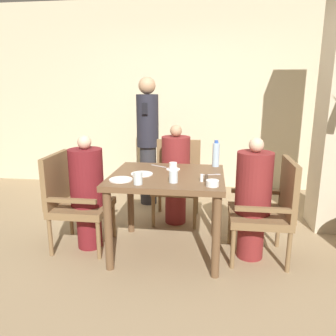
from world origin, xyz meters
The scene contains 21 objects.
ground_plane centered at (0.00, 0.00, 0.00)m, with size 16.00×16.00×0.00m, color #9E8460.
wall_back centered at (0.00, 2.24, 1.40)m, with size 8.00×0.06×2.80m.
dining_table centered at (0.00, 0.00, 0.65)m, with size 1.03×0.90×0.77m.
chair_left_side centered at (-0.92, 0.00, 0.50)m, with size 0.53×0.53×0.93m.
diner_in_left_chair centered at (-0.78, 0.00, 0.57)m, with size 0.32×0.32×1.11m.
chair_far_side centered at (0.00, 0.86, 0.50)m, with size 0.53×0.53×0.93m.
diner_in_far_chair centered at (0.00, 0.71, 0.59)m, with size 0.32×0.32×1.14m.
chair_right_side centered at (0.92, 0.00, 0.50)m, with size 0.53×0.53×0.93m.
diner_in_right_chair centered at (0.78, 0.00, 0.58)m, with size 0.32×0.32×1.12m.
standing_host centered at (-0.44, 1.31, 0.90)m, with size 0.28×0.32×1.67m.
plate_main_left centered at (-0.37, -0.24, 0.77)m, with size 0.20×0.20×0.01m.
plate_main_right centered at (-0.23, -0.03, 0.77)m, with size 0.20×0.20×0.01m.
teacup_with_saucer centered at (0.03, 0.19, 0.80)m, with size 0.14×0.14×0.07m.
bowl_small centered at (0.41, -0.31, 0.79)m, with size 0.11×0.11×0.05m.
water_bottle centered at (0.44, 0.38, 0.89)m, with size 0.07×0.07×0.27m.
glass_tall_near centered at (0.09, -0.25, 0.82)m, with size 0.07×0.07×0.10m.
glass_tall_mid centered at (-0.20, -0.34, 0.82)m, with size 0.07×0.07×0.10m.
salt_shaker centered at (0.32, -0.19, 0.80)m, with size 0.03×0.03×0.07m.
pepper_shaker centered at (0.36, -0.19, 0.80)m, with size 0.03×0.03×0.06m.
fork_beside_plate centered at (0.41, 0.04, 0.77)m, with size 0.17×0.06×0.00m.
knife_beside_plate centered at (-0.12, 0.30, 0.77)m, with size 0.17×0.11×0.00m.
Camera 1 is at (0.39, -2.87, 1.54)m, focal length 35.00 mm.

